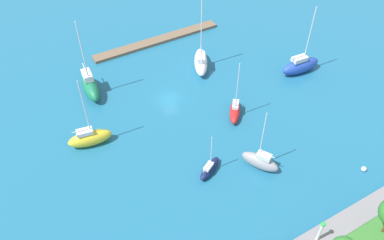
{
  "coord_description": "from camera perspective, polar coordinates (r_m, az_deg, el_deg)",
  "views": [
    {
      "loc": [
        21.46,
        45.4,
        43.68
      ],
      "look_at": [
        0.0,
        7.89,
        1.5
      ],
      "focal_mm": 36.14,
      "sensor_mm": 36.0,
      "label": 1
    }
  ],
  "objects": [
    {
      "name": "mooring_buoy_white",
      "position": [
        60.46,
        24.03,
        -6.62
      ],
      "size": [
        0.76,
        0.76,
        0.76
      ],
      "primitive_type": "sphere",
      "color": "white",
      "rests_on": "water"
    },
    {
      "name": "sailboat_green_lone_south",
      "position": [
        68.73,
        -14.82,
        4.91
      ],
      "size": [
        3.03,
        7.94,
        14.17
      ],
      "rotation": [
        0.0,
        0.0,
        1.49
      ],
      "color": "#19724C",
      "rests_on": "water"
    },
    {
      "name": "harbor_beacon",
      "position": [
        48.87,
        18.46,
        -15.16
      ],
      "size": [
        0.56,
        0.56,
        3.73
      ],
      "color": "silver",
      "rests_on": "breakwater"
    },
    {
      "name": "sailboat_navy_far_south",
      "position": [
        54.95,
        2.61,
        -7.12
      ],
      "size": [
        4.81,
        3.49,
        6.91
      ],
      "rotation": [
        0.0,
        0.0,
        3.65
      ],
      "color": "#141E4C",
      "rests_on": "water"
    },
    {
      "name": "water",
      "position": [
        66.56,
        -3.38,
        3.2
      ],
      "size": [
        160.0,
        160.0,
        0.0
      ],
      "primitive_type": "plane",
      "color": "#1E668C",
      "rests_on": "ground"
    },
    {
      "name": "sailboat_gray_outer_mooring",
      "position": [
        55.93,
        10.02,
        -6.0
      ],
      "size": [
        4.32,
        5.76,
        10.44
      ],
      "rotation": [
        0.0,
        0.0,
        5.22
      ],
      "color": "gray",
      "rests_on": "water"
    },
    {
      "name": "pier_dock",
      "position": [
        80.68,
        -5.14,
        11.59
      ],
      "size": [
        27.12,
        2.4,
        0.6
      ],
      "primitive_type": "cube",
      "color": "brown",
      "rests_on": "ground"
    },
    {
      "name": "sailboat_red_far_north",
      "position": [
        63.08,
        6.35,
        1.37
      ],
      "size": [
        4.77,
        5.46,
        10.6
      ],
      "rotation": [
        0.0,
        0.0,
        0.91
      ],
      "color": "red",
      "rests_on": "water"
    },
    {
      "name": "sailboat_blue_center_basin",
      "position": [
        74.01,
        15.72,
        7.76
      ],
      "size": [
        7.92,
        2.91,
        13.09
      ],
      "rotation": [
        0.0,
        0.0,
        3.08
      ],
      "color": "#2347B2",
      "rests_on": "water"
    },
    {
      "name": "sailboat_yellow_along_channel",
      "position": [
        59.89,
        -14.85,
        -2.56
      ],
      "size": [
        6.8,
        3.21,
        12.13
      ],
      "rotation": [
        0.0,
        0.0,
        2.97
      ],
      "color": "yellow",
      "rests_on": "water"
    },
    {
      "name": "sailboat_white_east_end",
      "position": [
        72.42,
        1.32,
        8.63
      ],
      "size": [
        5.95,
        8.13,
        13.98
      ],
      "rotation": [
        0.0,
        0.0,
        4.21
      ],
      "color": "white",
      "rests_on": "water"
    }
  ]
}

